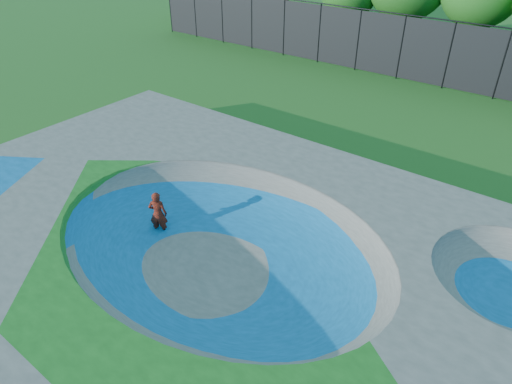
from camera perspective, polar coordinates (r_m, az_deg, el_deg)
ground at (r=14.67m, az=-4.43°, el=-9.81°), size 120.00×120.00×0.00m
skate_deck at (r=14.17m, az=-4.56°, el=-7.57°), size 22.00×14.00×1.50m
skater at (r=15.94m, az=-12.14°, el=-2.68°), size 0.75×0.68×1.71m
skateboard at (r=16.42m, az=-11.81°, el=-5.05°), size 0.73×0.68×0.05m
fence at (r=30.84m, az=23.00°, el=15.55°), size 48.09×0.09×4.04m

